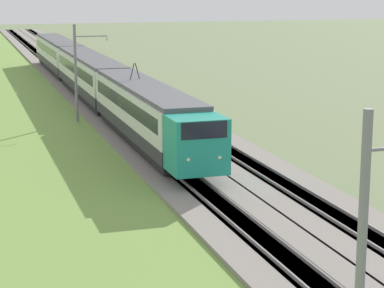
# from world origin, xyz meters

# --- Properties ---
(ballast_main) EXTENTS (240.00, 4.40, 0.30)m
(ballast_main) POSITION_xyz_m (50.00, 0.00, 0.15)
(ballast_main) COLOR gray
(ballast_main) RESTS_ON ground
(ballast_adjacent) EXTENTS (240.00, 4.40, 0.30)m
(ballast_adjacent) POSITION_xyz_m (50.00, -4.28, 0.15)
(ballast_adjacent) COLOR gray
(ballast_adjacent) RESTS_ON ground
(track_main) EXTENTS (240.00, 1.57, 0.45)m
(track_main) POSITION_xyz_m (50.00, 0.00, 0.16)
(track_main) COLOR #4C4238
(track_main) RESTS_ON ground
(track_adjacent) EXTENTS (240.00, 1.57, 0.45)m
(track_adjacent) POSITION_xyz_m (50.00, -4.28, 0.16)
(track_adjacent) COLOR #4C4238
(track_adjacent) RESTS_ON ground
(grass_verge) EXTENTS (240.00, 13.81, 0.12)m
(grass_verge) POSITION_xyz_m (50.00, 5.74, 0.06)
(grass_verge) COLOR olive
(grass_verge) RESTS_ON ground
(passenger_train) EXTENTS (65.68, 2.93, 5.14)m
(passenger_train) POSITION_xyz_m (60.91, 0.00, 2.41)
(passenger_train) COLOR teal
(passenger_train) RESTS_ON ground
(catenary_mast_near) EXTENTS (0.22, 2.56, 7.64)m
(catenary_mast_near) POSITION_xyz_m (7.95, 2.80, 3.96)
(catenary_mast_near) COLOR slate
(catenary_mast_near) RESTS_ON ground
(catenary_mast_mid) EXTENTS (0.22, 2.56, 7.38)m
(catenary_mast_mid) POSITION_xyz_m (49.78, 2.80, 3.83)
(catenary_mast_mid) COLOR slate
(catenary_mast_mid) RESTS_ON ground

